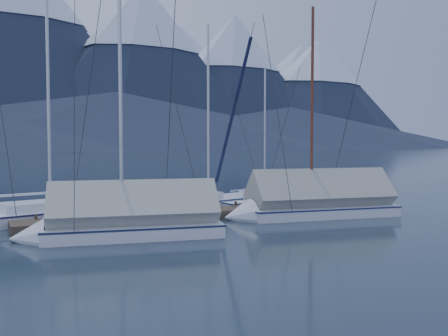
{
  "coord_description": "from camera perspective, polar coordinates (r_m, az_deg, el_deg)",
  "views": [
    {
      "loc": [
        -9.99,
        -17.15,
        3.33
      ],
      "look_at": [
        0.0,
        2.0,
        2.2
      ],
      "focal_mm": 38.0,
      "sensor_mm": 36.0,
      "label": 1
    }
  ],
  "objects": [
    {
      "name": "sailboat_covered_far",
      "position": [
        17.23,
        -12.67,
        -6.54
      ],
      "size": [
        7.56,
        3.74,
        10.18
      ],
      "color": "white",
      "rests_on": "ground"
    },
    {
      "name": "ground",
      "position": [
        20.13,
        2.65,
        -6.53
      ],
      "size": [
        1000.0,
        1000.0,
        0.0
      ],
      "primitive_type": "plane",
      "color": "black",
      "rests_on": "ground"
    },
    {
      "name": "sailboat_open_mid",
      "position": [
        24.96,
        -0.9,
        -4.25
      ],
      "size": [
        8.11,
        3.88,
        10.35
      ],
      "color": "silver",
      "rests_on": "ground"
    },
    {
      "name": "mooring_posts",
      "position": [
        21.58,
        -1.18,
        -4.94
      ],
      "size": [
        15.12,
        1.52,
        0.35
      ],
      "color": "#382D23",
      "rests_on": "ground"
    },
    {
      "name": "sailboat_covered_near",
      "position": [
        21.87,
        10.03,
        -4.43
      ],
      "size": [
        8.36,
        4.0,
        10.45
      ],
      "color": "white",
      "rests_on": "ground"
    },
    {
      "name": "sailboat_open_left",
      "position": [
        22.08,
        -18.75,
        -5.35
      ],
      "size": [
        8.32,
        3.98,
        10.61
      ],
      "color": "silver",
      "rests_on": "ground"
    },
    {
      "name": "sailboat_open_right",
      "position": [
        26.0,
        5.57,
        -4.06
      ],
      "size": [
        6.33,
        3.0,
        8.08
      ],
      "color": "white",
      "rests_on": "ground"
    },
    {
      "name": "dock",
      "position": [
        21.84,
        0.0,
        -5.49
      ],
      "size": [
        18.0,
        1.5,
        0.54
      ],
      "color": "#382D23",
      "rests_on": "ground"
    },
    {
      "name": "person",
      "position": [
        25.5,
        11.93,
        -2.02
      ],
      "size": [
        0.39,
        0.58,
        1.58
      ],
      "primitive_type": "imported",
      "rotation": [
        0.0,
        0.0,
        1.55
      ],
      "color": "black",
      "rests_on": "dock"
    }
  ]
}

